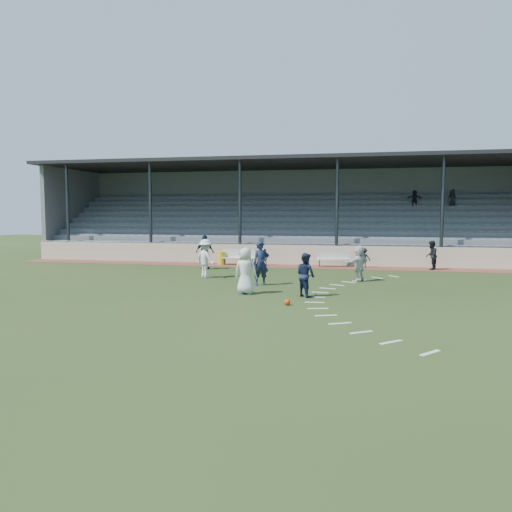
{
  "coord_description": "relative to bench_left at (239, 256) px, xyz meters",
  "views": [
    {
      "loc": [
        4.56,
        -18.73,
        3.2
      ],
      "look_at": [
        0.0,
        2.5,
        1.3
      ],
      "focal_mm": 35.0,
      "sensor_mm": 36.0,
      "label": 1
    }
  ],
  "objects": [
    {
      "name": "football",
      "position": [
        4.84,
        -12.43,
        -0.48
      ],
      "size": [
        0.22,
        0.22,
        0.22
      ],
      "primitive_type": "sphere",
      "color": "#C53A0B",
      "rests_on": "ground"
    },
    {
      "name": "grandstand",
      "position": [
        2.8,
        5.69,
        1.62
      ],
      "size": [
        34.6,
        9.0,
        6.61
      ],
      "color": "slate",
      "rests_on": "ground"
    },
    {
      "name": "sub_right",
      "position": [
        7.45,
        0.08,
        0.0
      ],
      "size": [
        0.76,
        0.47,
        1.13
      ],
      "primitive_type": "imported",
      "rotation": [
        0.0,
        0.0,
        3.21
      ],
      "color": "black",
      "rests_on": "cinder_track"
    },
    {
      "name": "player_white_wing",
      "position": [
        -0.16,
        -6.06,
        0.36
      ],
      "size": [
        1.41,
        1.27,
        1.9
      ],
      "primitive_type": "imported",
      "rotation": [
        0.0,
        0.0,
        2.55
      ],
      "color": "silver",
      "rests_on": "ground"
    },
    {
      "name": "sub_left_far",
      "position": [
        1.63,
        -0.08,
        -0.06
      ],
      "size": [
        0.62,
        0.34,
        1.01
      ],
      "primitive_type": "imported",
      "rotation": [
        0.0,
        0.0,
        3.31
      ],
      "color": "black",
      "rests_on": "cinder_track"
    },
    {
      "name": "bench_left",
      "position": [
        0.0,
        0.0,
        0.0
      ],
      "size": [
        2.02,
        0.55,
        0.95
      ],
      "rotation": [
        0.0,
        0.0,
        0.05
      ],
      "color": "silver",
      "rests_on": "cinder_track"
    },
    {
      "name": "official",
      "position": [
        11.1,
        -0.27,
        0.24
      ],
      "size": [
        0.83,
        0.94,
        1.62
      ],
      "primitive_type": "imported",
      "rotation": [
        0.0,
        0.0,
        4.38
      ],
      "color": "black",
      "rests_on": "cinder_track"
    },
    {
      "name": "player_navy_wing",
      "position": [
        -1.36,
        -2.49,
        0.38
      ],
      "size": [
        1.21,
        0.7,
        1.93
      ],
      "primitive_type": "imported",
      "rotation": [
        0.0,
        0.0,
        2.93
      ],
      "color": "#141C37",
      "rests_on": "ground"
    },
    {
      "name": "player_navy_mid",
      "position": [
        5.25,
        -10.52,
        0.25
      ],
      "size": [
        1.02,
        1.02,
        1.67
      ],
      "primitive_type": "imported",
      "rotation": [
        0.0,
        0.0,
        2.37
      ],
      "color": "#141C37",
      "rests_on": "ground"
    },
    {
      "name": "cinder_track",
      "position": [
        2.79,
        -0.07,
        -0.57
      ],
      "size": [
        34.0,
        2.0,
        0.02
      ],
      "primitive_type": "cube",
      "color": "brown",
      "rests_on": "ground"
    },
    {
      "name": "trash_bin",
      "position": [
        -1.08,
        -0.05,
        -0.17
      ],
      "size": [
        0.49,
        0.49,
        0.78
      ],
      "primitive_type": "cylinder",
      "color": "gold",
      "rests_on": "cinder_track"
    },
    {
      "name": "sub_left_near",
      "position": [
        0.26,
        -0.19,
        -0.06
      ],
      "size": [
        0.38,
        0.26,
        1.02
      ],
      "primitive_type": "imported",
      "rotation": [
        0.0,
        0.0,
        3.18
      ],
      "color": "black",
      "rests_on": "cinder_track"
    },
    {
      "name": "penalty_arc",
      "position": [
        6.91,
        -10.57,
        -0.58
      ],
      "size": [
        3.89,
        14.63,
        0.01
      ],
      "color": "silver",
      "rests_on": "ground"
    },
    {
      "name": "player_white_back",
      "position": [
        7.2,
        -5.79,
        0.26
      ],
      "size": [
        1.34,
        1.55,
        1.69
      ],
      "primitive_type": "imported",
      "rotation": [
        0.0,
        0.0,
        4.07
      ],
      "color": "silver",
      "rests_on": "ground"
    },
    {
      "name": "bench_right",
      "position": [
        5.7,
        0.31,
        0.0
      ],
      "size": [
        2.04,
        0.95,
        0.95
      ],
      "rotation": [
        0.0,
        0.0,
        0.25
      ],
      "color": "silver",
      "rests_on": "cinder_track"
    },
    {
      "name": "player_navy_lead",
      "position": [
        2.99,
        -7.95,
        0.38
      ],
      "size": [
        0.84,
        0.73,
        1.93
      ],
      "primitive_type": "imported",
      "rotation": [
        0.0,
        0.0,
        0.45
      ],
      "color": "#141C37",
      "rests_on": "ground"
    },
    {
      "name": "player_white_lead",
      "position": [
        2.88,
        -10.4,
        0.33
      ],
      "size": [
        0.92,
        0.62,
        1.84
      ],
      "primitive_type": "imported",
      "rotation": [
        0.0,
        0.0,
        3.1
      ],
      "color": "silver",
      "rests_on": "ground"
    },
    {
      "name": "ground",
      "position": [
        2.79,
        -10.57,
        -0.58
      ],
      "size": [
        90.0,
        90.0,
        0.0
      ],
      "primitive_type": "plane",
      "color": "#253716",
      "rests_on": "ground"
    },
    {
      "name": "retaining_wall",
      "position": [
        2.79,
        0.98,
        0.02
      ],
      "size": [
        34.0,
        0.18,
        1.2
      ],
      "primitive_type": "cube",
      "color": "beige",
      "rests_on": "ground"
    }
  ]
}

